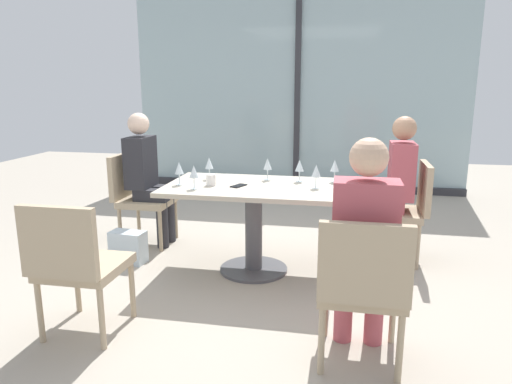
{
  "coord_description": "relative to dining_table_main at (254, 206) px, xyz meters",
  "views": [
    {
      "loc": [
        0.72,
        -3.6,
        1.52
      ],
      "look_at": [
        0.0,
        0.1,
        0.65
      ],
      "focal_mm": 32.98,
      "sensor_mm": 36.0,
      "label": 1
    }
  ],
  "objects": [
    {
      "name": "chair_front_left",
      "position": [
        -0.83,
        -1.23,
        -0.06
      ],
      "size": [
        0.46,
        0.5,
        0.87
      ],
      "color": "tan",
      "rests_on": "ground_plane"
    },
    {
      "name": "chair_far_left",
      "position": [
        -1.23,
        0.49,
        -0.06
      ],
      "size": [
        0.5,
        0.46,
        0.87
      ],
      "color": "tan",
      "rests_on": "ground_plane"
    },
    {
      "name": "person_front_right",
      "position": [
        0.83,
        -1.13,
        0.15
      ],
      "size": [
        0.34,
        0.39,
        1.26
      ],
      "color": "#B24C56",
      "rests_on": "ground_plane"
    },
    {
      "name": "window_wall_backdrop",
      "position": [
        0.0,
        3.2,
        0.66
      ],
      "size": [
        4.74,
        0.1,
        2.7
      ],
      "color": "#9DB7BC",
      "rests_on": "ground_plane"
    },
    {
      "name": "wine_glass_1",
      "position": [
        -0.42,
        -0.23,
        0.31
      ],
      "size": [
        0.07,
        0.07,
        0.18
      ],
      "color": "silver",
      "rests_on": "dining_table_main"
    },
    {
      "name": "wine_glass_4",
      "position": [
        0.34,
        0.2,
        0.31
      ],
      "size": [
        0.07,
        0.07,
        0.18
      ],
      "color": "silver",
      "rests_on": "dining_table_main"
    },
    {
      "name": "cell_phone_on_table",
      "position": [
        -0.11,
        -0.07,
        0.18
      ],
      "size": [
        0.12,
        0.16,
        0.01
      ],
      "primitive_type": "cube",
      "rotation": [
        0.0,
        0.0,
        -0.4
      ],
      "color": "black",
      "rests_on": "dining_table_main"
    },
    {
      "name": "wine_glass_0",
      "position": [
        -0.59,
        -0.1,
        0.31
      ],
      "size": [
        0.07,
        0.07,
        0.18
      ],
      "color": "silver",
      "rests_on": "dining_table_main"
    },
    {
      "name": "wine_glass_6",
      "position": [
        0.07,
        0.23,
        0.31
      ],
      "size": [
        0.07,
        0.07,
        0.18
      ],
      "color": "silver",
      "rests_on": "dining_table_main"
    },
    {
      "name": "wine_glass_5",
      "position": [
        0.5,
        -0.02,
        0.31
      ],
      "size": [
        0.07,
        0.07,
        0.18
      ],
      "color": "silver",
      "rests_on": "dining_table_main"
    },
    {
      "name": "chair_front_right",
      "position": [
        0.83,
        -1.23,
        -0.06
      ],
      "size": [
        0.46,
        0.5,
        0.87
      ],
      "color": "tan",
      "rests_on": "ground_plane"
    },
    {
      "name": "wine_glass_3",
      "position": [
        -0.42,
        0.17,
        0.31
      ],
      "size": [
        0.07,
        0.07,
        0.18
      ],
      "color": "silver",
      "rests_on": "dining_table_main"
    },
    {
      "name": "person_far_left",
      "position": [
        -1.13,
        0.49,
        0.15
      ],
      "size": [
        0.39,
        0.34,
        1.26
      ],
      "color": "#28282D",
      "rests_on": "ground_plane"
    },
    {
      "name": "chair_far_right",
      "position": [
        1.23,
        0.49,
        -0.06
      ],
      "size": [
        0.5,
        0.46,
        0.87
      ],
      "color": "tan",
      "rests_on": "ground_plane"
    },
    {
      "name": "handbag_1",
      "position": [
        0.93,
        0.1,
        -0.41
      ],
      "size": [
        0.34,
        0.25,
        0.28
      ],
      "primitive_type": "cube",
      "rotation": [
        0.0,
        0.0,
        0.34
      ],
      "color": "#232328",
      "rests_on": "ground_plane"
    },
    {
      "name": "person_far_right",
      "position": [
        1.13,
        0.49,
        0.15
      ],
      "size": [
        0.39,
        0.34,
        1.26
      ],
      "color": "#B24C56",
      "rests_on": "ground_plane"
    },
    {
      "name": "ground_plane",
      "position": [
        0.0,
        0.0,
        -0.55
      ],
      "size": [
        12.0,
        12.0,
        0.0
      ],
      "primitive_type": "plane",
      "color": "#A89E8E"
    },
    {
      "name": "wine_glass_2",
      "position": [
        0.63,
        0.24,
        0.31
      ],
      "size": [
        0.07,
        0.07,
        0.18
      ],
      "color": "silver",
      "rests_on": "dining_table_main"
    },
    {
      "name": "dining_table_main",
      "position": [
        0.0,
        0.0,
        0.0
      ],
      "size": [
        1.4,
        0.86,
        0.73
      ],
      "color": "#BCB29E",
      "rests_on": "ground_plane"
    },
    {
      "name": "handbag_0",
      "position": [
        -1.1,
        -0.03,
        -0.41
      ],
      "size": [
        0.31,
        0.19,
        0.28
      ],
      "primitive_type": "cube",
      "rotation": [
        0.0,
        0.0,
        -0.1
      ],
      "color": "silver",
      "rests_on": "ground_plane"
    },
    {
      "name": "coffee_cup",
      "position": [
        -0.33,
        -0.08,
        0.22
      ],
      "size": [
        0.08,
        0.08,
        0.09
      ],
      "primitive_type": "cylinder",
      "color": "white",
      "rests_on": "dining_table_main"
    }
  ]
}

